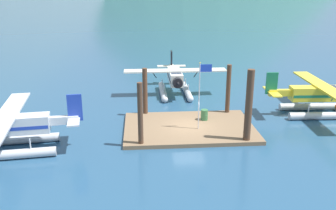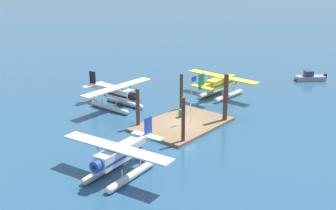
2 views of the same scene
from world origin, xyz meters
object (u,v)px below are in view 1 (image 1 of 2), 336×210
flagpole (201,88)px  fuel_drum (204,115)px  seaplane_silver_port_aft (13,130)px  seaplane_cream_bow_centre (175,80)px  seaplane_yellow_stbd_fwd (318,97)px

flagpole → fuel_drum: (0.66, 1.91, -2.86)m
fuel_drum → seaplane_silver_port_aft: 14.56m
flagpole → seaplane_silver_port_aft: 13.59m
flagpole → seaplane_cream_bow_centre: size_ratio=0.50×
flagpole → seaplane_yellow_stbd_fwd: (10.88, 3.28, -2.03)m
flagpole → seaplane_yellow_stbd_fwd: flagpole is taller
flagpole → fuel_drum: size_ratio=5.94×
fuel_drum → seaplane_cream_bow_centre: (-1.62, 8.56, 0.84)m
flagpole → seaplane_cream_bow_centre: (-0.96, 10.47, -2.03)m
seaplane_cream_bow_centre → seaplane_yellow_stbd_fwd: bearing=-31.3°
seaplane_silver_port_aft → flagpole: bearing=10.2°
seaplane_yellow_stbd_fwd → fuel_drum: bearing=-172.4°
seaplane_cream_bow_centre → seaplane_silver_port_aft: size_ratio=0.99×
seaplane_silver_port_aft → seaplane_yellow_stbd_fwd: same height
fuel_drum → seaplane_yellow_stbd_fwd: 10.35m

